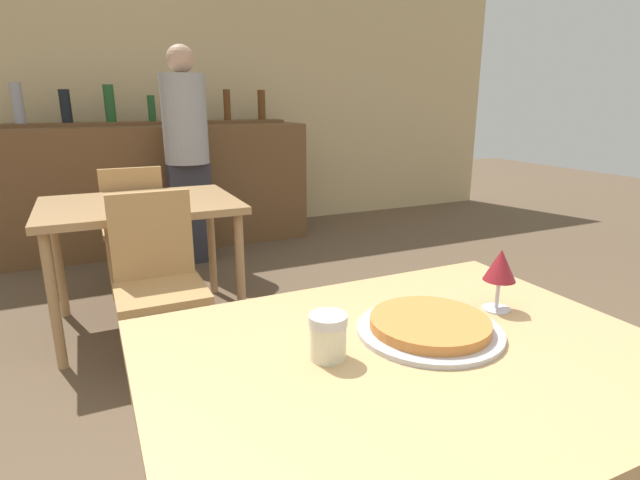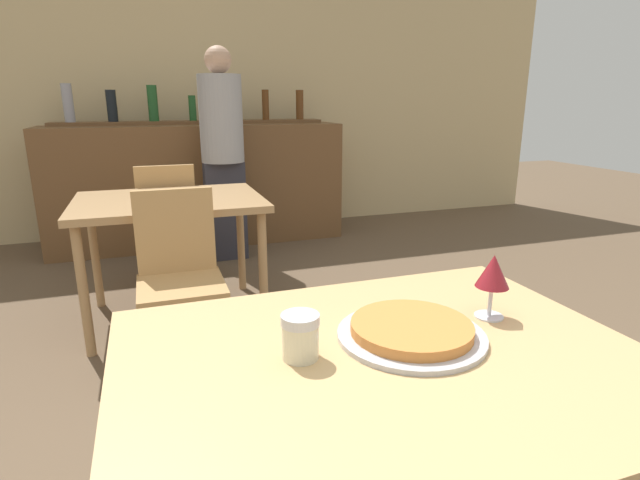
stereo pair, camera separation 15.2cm
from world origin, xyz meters
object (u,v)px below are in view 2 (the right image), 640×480
object	(u,v)px
cheese_shaker	(300,336)
pizza_tray	(411,331)
wine_glass	(493,273)
chair_far_side_front	(179,268)
person_standing	(223,148)
chair_far_side_back	(167,217)

from	to	relation	value
cheese_shaker	pizza_tray	bearing A→B (deg)	1.00
pizza_tray	wine_glass	bearing A→B (deg)	8.83
wine_glass	chair_far_side_front	bearing A→B (deg)	114.29
cheese_shaker	person_standing	bearing A→B (deg)	84.27
chair_far_side_front	cheese_shaker	size ratio (longest dim) A/B	9.12
pizza_tray	cheese_shaker	size ratio (longest dim) A/B	3.45
pizza_tray	cheese_shaker	distance (m)	0.26
pizza_tray	cheese_shaker	xyz separation A→B (m)	(-0.26, -0.00, 0.03)
cheese_shaker	chair_far_side_front	bearing A→B (deg)	96.18
chair_far_side_front	person_standing	bearing A→B (deg)	74.08
cheese_shaker	wine_glass	size ratio (longest dim) A/B	0.60
chair_far_side_back	person_standing	world-z (taller)	person_standing
chair_far_side_front	person_standing	size ratio (longest dim) A/B	0.52
cheese_shaker	person_standing	size ratio (longest dim) A/B	0.06
wine_glass	cheese_shaker	bearing A→B (deg)	-175.25
person_standing	pizza_tray	bearing A→B (deg)	-91.08
pizza_tray	person_standing	size ratio (longest dim) A/B	0.20
cheese_shaker	person_standing	xyz separation A→B (m)	(0.32, 3.19, 0.09)
chair_far_side_back	pizza_tray	world-z (taller)	chair_far_side_back
pizza_tray	person_standing	world-z (taller)	person_standing
wine_glass	pizza_tray	bearing A→B (deg)	-171.17
chair_far_side_front	pizza_tray	distance (m)	1.58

